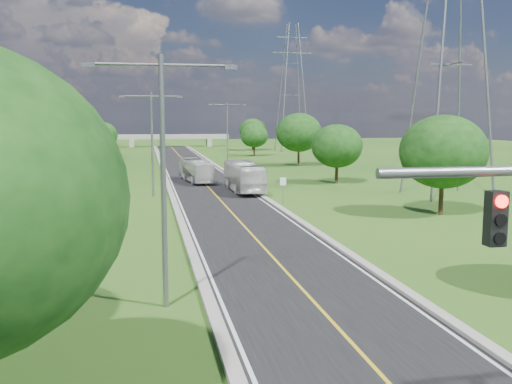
{
  "coord_description": "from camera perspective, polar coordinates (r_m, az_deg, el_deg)",
  "views": [
    {
      "loc": [
        -6.68,
        -10.54,
        7.6
      ],
      "look_at": [
        0.03,
        23.88,
        3.0
      ],
      "focal_mm": 40.0,
      "sensor_mm": 36.0,
      "label": 1
    }
  ],
  "objects": [
    {
      "name": "ground",
      "position": [
        71.26,
        -5.59,
        1.31
      ],
      "size": [
        260.0,
        260.0,
        0.0
      ],
      "primitive_type": "plane",
      "color": "#244A14",
      "rests_on": "ground"
    },
    {
      "name": "road",
      "position": [
        77.21,
        -6.01,
        1.8
      ],
      "size": [
        8.0,
        150.0,
        0.06
      ],
      "primitive_type": "cube",
      "color": "black",
      "rests_on": "ground"
    },
    {
      "name": "curb_left",
      "position": [
        76.95,
        -9.17,
        1.79
      ],
      "size": [
        0.5,
        150.0,
        0.22
      ],
      "primitive_type": "cube",
      "color": "gray",
      "rests_on": "ground"
    },
    {
      "name": "curb_right",
      "position": [
        77.68,
        -2.89,
        1.93
      ],
      "size": [
        0.5,
        150.0,
        0.22
      ],
      "primitive_type": "cube",
      "color": "gray",
      "rests_on": "ground"
    },
    {
      "name": "speed_limit_sign",
      "position": [
        50.32,
        2.71,
        0.62
      ],
      "size": [
        0.55,
        0.09,
        2.4
      ],
      "color": "slate",
      "rests_on": "ground"
    },
    {
      "name": "overpass",
      "position": [
        150.78,
        -8.52,
        5.42
      ],
      "size": [
        30.0,
        3.0,
        3.2
      ],
      "color": "gray",
      "rests_on": "ground"
    },
    {
      "name": "streetlight_near_left",
      "position": [
        22.61,
        -9.29,
        3.18
      ],
      "size": [
        5.9,
        0.25,
        10.0
      ],
      "color": "slate",
      "rests_on": "ground"
    },
    {
      "name": "streetlight_mid_left",
      "position": [
        55.57,
        -10.37,
        5.64
      ],
      "size": [
        5.9,
        0.25,
        10.0
      ],
      "color": "slate",
      "rests_on": "ground"
    },
    {
      "name": "streetlight_far_right",
      "position": [
        89.46,
        -2.89,
        6.4
      ],
      "size": [
        5.9,
        0.25,
        10.0
      ],
      "color": "slate",
      "rests_on": "ground"
    },
    {
      "name": "power_tower_near",
      "position": [
        58.46,
        18.96,
        13.37
      ],
      "size": [
        9.0,
        6.4,
        28.0
      ],
      "color": "slate",
      "rests_on": "ground"
    },
    {
      "name": "power_tower_far",
      "position": [
        129.88,
        3.62,
        10.28
      ],
      "size": [
        9.0,
        6.4,
        28.0
      ],
      "color": "slate",
      "rests_on": "ground"
    },
    {
      "name": "tree_lc",
      "position": [
        61.15,
        -18.92,
        5.17
      ],
      "size": [
        7.56,
        7.56,
        8.79
      ],
      "color": "black",
      "rests_on": "ground"
    },
    {
      "name": "tree_ld",
      "position": [
        85.21,
        -18.06,
        5.33
      ],
      "size": [
        6.72,
        6.72,
        7.82
      ],
      "color": "black",
      "rests_on": "ground"
    },
    {
      "name": "tree_le",
      "position": [
        108.87,
        -15.21,
        5.49
      ],
      "size": [
        5.88,
        5.88,
        6.84
      ],
      "color": "black",
      "rests_on": "ground"
    },
    {
      "name": "tree_rb",
      "position": [
        46.53,
        18.21,
        3.84
      ],
      "size": [
        6.72,
        6.72,
        7.82
      ],
      "color": "black",
      "rests_on": "ground"
    },
    {
      "name": "tree_rc",
      "position": [
        66.27,
        8.11,
        4.57
      ],
      "size": [
        5.88,
        5.88,
        6.84
      ],
      "color": "black",
      "rests_on": "ground"
    },
    {
      "name": "tree_rd",
      "position": [
        89.75,
        4.3,
        5.96
      ],
      "size": [
        7.14,
        7.14,
        8.3
      ],
      "color": "black",
      "rests_on": "ground"
    },
    {
      "name": "tree_re",
      "position": [
        112.61,
        -0.18,
        5.65
      ],
      "size": [
        5.46,
        5.46,
        6.35
      ],
      "color": "black",
      "rests_on": "ground"
    },
    {
      "name": "tree_rf",
      "position": [
        132.89,
        -0.32,
        6.2
      ],
      "size": [
        6.3,
        6.3,
        7.33
      ],
      "color": "black",
      "rests_on": "ground"
    },
    {
      "name": "bus_outbound",
      "position": [
        58.54,
        -1.25,
        1.56
      ],
      "size": [
        2.69,
        10.89,
        3.02
      ],
      "primitive_type": "imported",
      "rotation": [
        0.0,
        0.0,
        3.16
      ],
      "color": "silver",
      "rests_on": "road"
    },
    {
      "name": "bus_inbound",
      "position": [
        67.54,
        -5.99,
        2.16
      ],
      "size": [
        3.48,
        9.8,
        2.67
      ],
      "primitive_type": "imported",
      "rotation": [
        0.0,
        0.0,
        0.13
      ],
      "color": "beige",
      "rests_on": "road"
    }
  ]
}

